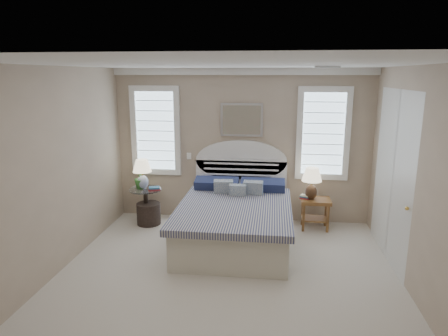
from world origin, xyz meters
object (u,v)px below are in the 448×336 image
at_px(lamp_right, 312,180).
at_px(nightstand_right, 315,207).
at_px(side_table_left, 146,202).
at_px(floor_pot, 149,214).
at_px(bed, 235,218).
at_px(lamp_left, 142,171).

bearing_deg(lamp_right, nightstand_right, 3.13).
distance_m(side_table_left, floor_pot, 0.21).
xyz_separation_m(floor_pot, lamp_right, (2.81, 0.14, 0.67)).
height_order(bed, lamp_right, bed).
bearing_deg(floor_pot, lamp_left, 150.58).
distance_m(bed, lamp_left, 1.89).
bearing_deg(nightstand_right, side_table_left, -178.06).
height_order(bed, floor_pot, bed).
height_order(bed, nightstand_right, bed).
relative_size(bed, lamp_left, 4.28).
relative_size(bed, floor_pot, 5.47).
height_order(lamp_left, lamp_right, lamp_left).
distance_m(side_table_left, lamp_left, 0.57).
bearing_deg(nightstand_right, bed, -151.97).
bearing_deg(lamp_left, side_table_left, -17.65).
relative_size(bed, lamp_right, 4.15).
height_order(side_table_left, floor_pot, side_table_left).
bearing_deg(lamp_left, lamp_right, 1.60).
height_order(nightstand_right, floor_pot, nightstand_right).
distance_m(nightstand_right, floor_pot, 2.91).
bearing_deg(lamp_left, floor_pot, -29.42).
bearing_deg(lamp_right, floor_pot, -177.21).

